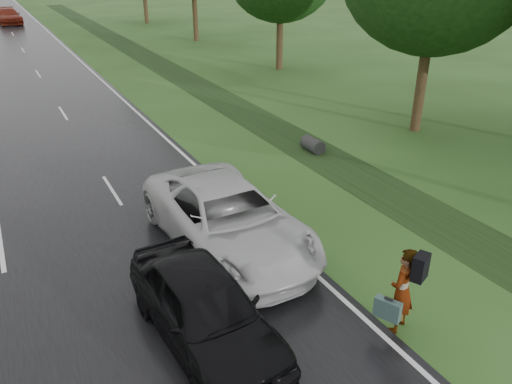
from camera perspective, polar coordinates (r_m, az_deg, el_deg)
name	(u,v)px	position (r m, az deg, el deg)	size (l,w,h in m)	color
edge_stripe_east	(56,38)	(51.33, -21.92, 15.97)	(0.12, 180.00, 0.01)	silver
drainage_ditch	(222,99)	(27.43, -3.92, 10.55)	(2.20, 120.00, 0.56)	black
pedestrian	(402,290)	(10.73, 16.39, -10.70)	(1.03, 0.80, 1.94)	#A5998C
white_pickup	(227,218)	(13.09, -3.30, -2.98)	(2.89, 6.26, 1.74)	#BCBCBC
dark_sedan	(204,307)	(10.20, -5.91, -12.97)	(1.87, 4.65, 1.58)	black
far_car_red	(9,16)	(64.16, -26.43, 17.55)	(2.28, 5.62, 1.63)	maroon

